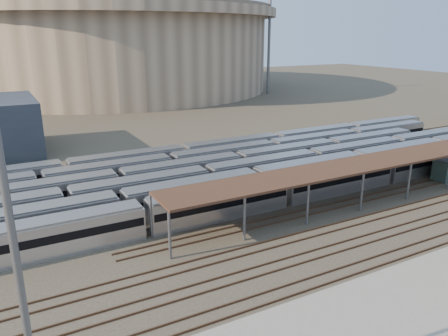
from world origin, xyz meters
The scene contains 8 objects.
ground centered at (0.00, 0.00, 0.00)m, with size 420.00×420.00×0.00m, color #383026.
subway_trains centered at (0.59, 18.50, 1.80)m, with size 129.23×23.90×3.60m.
inspection_shed centered at (22.00, 4.00, 4.98)m, with size 60.30×6.00×5.30m.
empty_tracks centered at (0.00, -5.00, 0.09)m, with size 170.00×9.62×0.18m.
stadium centered at (25.00, 140.00, 16.47)m, with size 124.00×124.00×32.50m.
floodlight_2 centered at (70.00, 100.00, 20.65)m, with size 4.00×1.00×38.40m.
floodlight_3 centered at (-10.00, 160.00, 20.65)m, with size 4.00×1.00×38.40m.
yard_light_pole centered at (-21.73, -15.88, 10.63)m, with size 0.81×0.36×20.69m.
Camera 1 is at (-21.84, -35.45, 21.58)m, focal length 35.00 mm.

